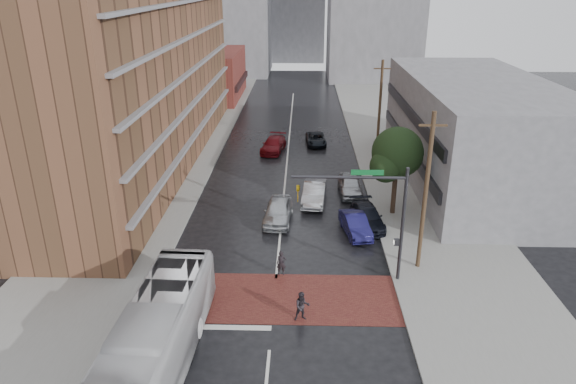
{
  "coord_description": "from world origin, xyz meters",
  "views": [
    {
      "loc": [
        1.49,
        -24.12,
        16.68
      ],
      "look_at": [
        0.57,
        7.79,
        3.5
      ],
      "focal_mm": 32.0,
      "sensor_mm": 36.0,
      "label": 1
    }
  ],
  "objects_px": {
    "car_travel_a": "(278,211)",
    "car_parked_far": "(350,185)",
    "pedestrian_b": "(302,306)",
    "suv_travel": "(316,139)",
    "car_travel_c": "(273,145)",
    "transit_bus": "(157,338)",
    "pedestrian_a": "(281,263)",
    "car_travel_b": "(314,193)",
    "car_parked_mid": "(367,217)",
    "car_parked_near": "(355,225)"
  },
  "relations": [
    {
      "from": "pedestrian_b",
      "to": "car_travel_b",
      "type": "distance_m",
      "value": 15.71
    },
    {
      "from": "car_parked_far",
      "to": "pedestrian_b",
      "type": "bearing_deg",
      "value": -104.2
    },
    {
      "from": "transit_bus",
      "to": "car_travel_a",
      "type": "xyz_separation_m",
      "value": [
        4.77,
        15.91,
        -0.86
      ]
    },
    {
      "from": "transit_bus",
      "to": "car_parked_far",
      "type": "relative_size",
      "value": 2.64
    },
    {
      "from": "pedestrian_a",
      "to": "car_travel_a",
      "type": "xyz_separation_m",
      "value": [
        -0.55,
        7.53,
        0.05
      ]
    },
    {
      "from": "pedestrian_a",
      "to": "suv_travel",
      "type": "bearing_deg",
      "value": 79.4
    },
    {
      "from": "pedestrian_b",
      "to": "car_parked_far",
      "type": "xyz_separation_m",
      "value": [
        3.98,
        17.5,
        -0.05
      ]
    },
    {
      "from": "suv_travel",
      "to": "car_parked_far",
      "type": "xyz_separation_m",
      "value": [
        2.57,
        -14.06,
        0.17
      ]
    },
    {
      "from": "car_travel_b",
      "to": "car_parked_far",
      "type": "relative_size",
      "value": 1.07
    },
    {
      "from": "car_travel_b",
      "to": "car_parked_far",
      "type": "xyz_separation_m",
      "value": [
        3.04,
        1.82,
        -0.03
      ]
    },
    {
      "from": "pedestrian_b",
      "to": "suv_travel",
      "type": "bearing_deg",
      "value": 76.42
    },
    {
      "from": "pedestrian_b",
      "to": "car_travel_b",
      "type": "xyz_separation_m",
      "value": [
        0.94,
        15.68,
        -0.02
      ]
    },
    {
      "from": "car_travel_a",
      "to": "car_parked_mid",
      "type": "relative_size",
      "value": 1.01
    },
    {
      "from": "car_travel_a",
      "to": "car_travel_b",
      "type": "relative_size",
      "value": 0.99
    },
    {
      "from": "transit_bus",
      "to": "car_travel_a",
      "type": "distance_m",
      "value": 16.63
    },
    {
      "from": "transit_bus",
      "to": "pedestrian_b",
      "type": "height_order",
      "value": "transit_bus"
    },
    {
      "from": "car_travel_c",
      "to": "car_parked_mid",
      "type": "height_order",
      "value": "car_travel_c"
    },
    {
      "from": "car_travel_a",
      "to": "suv_travel",
      "type": "relative_size",
      "value": 1.1
    },
    {
      "from": "pedestrian_a",
      "to": "car_parked_near",
      "type": "bearing_deg",
      "value": 43.42
    },
    {
      "from": "car_travel_a",
      "to": "car_parked_far",
      "type": "height_order",
      "value": "car_travel_a"
    },
    {
      "from": "pedestrian_a",
      "to": "car_parked_mid",
      "type": "bearing_deg",
      "value": 44.49
    },
    {
      "from": "pedestrian_b",
      "to": "car_parked_near",
      "type": "distance_m",
      "value": 10.81
    },
    {
      "from": "suv_travel",
      "to": "car_parked_mid",
      "type": "distance_m",
      "value": 20.33
    },
    {
      "from": "suv_travel",
      "to": "car_travel_c",
      "type": "bearing_deg",
      "value": -153.97
    },
    {
      "from": "pedestrian_b",
      "to": "car_travel_c",
      "type": "bearing_deg",
      "value": 85.09
    },
    {
      "from": "car_travel_c",
      "to": "car_parked_mid",
      "type": "xyz_separation_m",
      "value": [
        7.82,
        -17.5,
        -0.03
      ]
    },
    {
      "from": "car_travel_b",
      "to": "car_parked_near",
      "type": "xyz_separation_m",
      "value": [
        2.8,
        -5.54,
        -0.12
      ]
    },
    {
      "from": "car_travel_b",
      "to": "car_parked_mid",
      "type": "xyz_separation_m",
      "value": [
        3.78,
        -4.18,
        -0.11
      ]
    },
    {
      "from": "suv_travel",
      "to": "car_parked_near",
      "type": "distance_m",
      "value": 21.54
    },
    {
      "from": "suv_travel",
      "to": "car_parked_near",
      "type": "bearing_deg",
      "value": -87.35
    },
    {
      "from": "car_travel_a",
      "to": "car_travel_b",
      "type": "xyz_separation_m",
      "value": [
        2.76,
        3.65,
        -0.02
      ]
    },
    {
      "from": "pedestrian_b",
      "to": "car_travel_a",
      "type": "distance_m",
      "value": 12.17
    },
    {
      "from": "car_travel_a",
      "to": "suv_travel",
      "type": "xyz_separation_m",
      "value": [
        3.23,
        19.53,
        -0.22
      ]
    },
    {
      "from": "pedestrian_a",
      "to": "car_parked_near",
      "type": "relative_size",
      "value": 0.37
    },
    {
      "from": "car_travel_b",
      "to": "car_parked_near",
      "type": "bearing_deg",
      "value": -57.32
    },
    {
      "from": "pedestrian_a",
      "to": "suv_travel",
      "type": "height_order",
      "value": "pedestrian_a"
    },
    {
      "from": "car_travel_c",
      "to": "suv_travel",
      "type": "xyz_separation_m",
      "value": [
        4.51,
        2.56,
        -0.12
      ]
    },
    {
      "from": "car_travel_c",
      "to": "car_parked_far",
      "type": "xyz_separation_m",
      "value": [
        7.09,
        -11.5,
        0.05
      ]
    },
    {
      "from": "pedestrian_b",
      "to": "car_travel_a",
      "type": "height_order",
      "value": "same"
    },
    {
      "from": "transit_bus",
      "to": "suv_travel",
      "type": "bearing_deg",
      "value": 79.49
    },
    {
      "from": "car_travel_a",
      "to": "car_parked_near",
      "type": "relative_size",
      "value": 1.15
    },
    {
      "from": "transit_bus",
      "to": "pedestrian_b",
      "type": "distance_m",
      "value": 7.7
    },
    {
      "from": "car_travel_b",
      "to": "suv_travel",
      "type": "relative_size",
      "value": 1.11
    },
    {
      "from": "pedestrian_a",
      "to": "car_travel_c",
      "type": "relative_size",
      "value": 0.31
    },
    {
      "from": "car_parked_far",
      "to": "car_travel_c",
      "type": "bearing_deg",
      "value": 120.28
    },
    {
      "from": "pedestrian_a",
      "to": "car_travel_a",
      "type": "relative_size",
      "value": 0.32
    },
    {
      "from": "suv_travel",
      "to": "car_parked_near",
      "type": "height_order",
      "value": "car_parked_near"
    },
    {
      "from": "pedestrian_b",
      "to": "car_parked_mid",
      "type": "bearing_deg",
      "value": 56.67
    },
    {
      "from": "pedestrian_a",
      "to": "car_parked_near",
      "type": "xyz_separation_m",
      "value": [
        5.02,
        5.64,
        -0.08
      ]
    },
    {
      "from": "car_parked_far",
      "to": "car_travel_a",
      "type": "bearing_deg",
      "value": -138.08
    }
  ]
}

